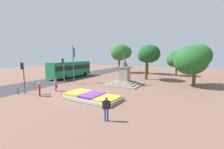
{
  "coord_description": "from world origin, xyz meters",
  "views": [
    {
      "loc": [
        10.72,
        -13.42,
        4.57
      ],
      "look_at": [
        2.12,
        3.42,
        2.11
      ],
      "focal_mm": 24.0,
      "sensor_mm": 36.0,
      "label": 1
    }
  ],
  "objects": [
    {
      "name": "pedestrian_near_planter",
      "position": [
        5.85,
        -4.75,
        1.02
      ],
      "size": [
        0.5,
        0.38,
        1.75
      ],
      "color": "#264CA5",
      "rests_on": "ground_plane"
    },
    {
      "name": "kerb_bollard_south",
      "position": [
        -6.85,
        -3.24,
        0.41
      ],
      "size": [
        0.14,
        0.14,
        0.78
      ],
      "color": "#4C5156",
      "rests_on": "ground_plane"
    },
    {
      "name": "pedestrian_with_handbag",
      "position": [
        -4.13,
        -0.08,
        0.99
      ],
      "size": [
        0.72,
        0.33,
        1.75
      ],
      "color": "#8C4C99",
      "rests_on": "ground_plane"
    },
    {
      "name": "traffic_light_near_crossing",
      "position": [
        -6.37,
        -2.73,
        2.59
      ],
      "size": [
        0.41,
        0.3,
        3.71
      ],
      "color": "#4C5156",
      "rests_on": "ground_plane"
    },
    {
      "name": "park_tree_far_left",
      "position": [
        11.3,
        11.58,
        4.01
      ],
      "size": [
        5.23,
        5.86,
        6.23
      ],
      "color": "brown",
      "rests_on": "ground_plane"
    },
    {
      "name": "flower_planter",
      "position": [
        1.88,
        -0.96,
        0.26
      ],
      "size": [
        6.23,
        3.36,
        0.59
      ],
      "color": "#38281C",
      "rests_on": "ground_plane"
    },
    {
      "name": "statue_monument",
      "position": [
        2.1,
        7.76,
        0.94
      ],
      "size": [
        4.91,
        4.91,
        4.82
      ],
      "color": "gray",
      "rests_on": "ground_plane"
    },
    {
      "name": "banner_pole",
      "position": [
        -6.05,
        5.54,
        3.23
      ],
      "size": [
        0.14,
        0.63,
        6.09
      ],
      "color": "#4C5156",
      "rests_on": "ground_plane"
    },
    {
      "name": "park_tree_distant",
      "position": [
        1.93,
        22.63,
        4.67
      ],
      "size": [
        5.12,
        4.64,
        6.68
      ],
      "color": "brown",
      "rests_on": "ground_plane"
    },
    {
      "name": "pedestrian_crossing_plaza",
      "position": [
        -3.89,
        -2.6,
        0.93
      ],
      "size": [
        0.51,
        0.38,
        1.62
      ],
      "color": "black",
      "rests_on": "ground_plane"
    },
    {
      "name": "park_tree_behind_statue",
      "position": [
        -4.86,
        22.39,
        5.3
      ],
      "size": [
        5.15,
        5.22,
        7.47
      ],
      "color": "brown",
      "rests_on": "ground_plane"
    },
    {
      "name": "park_tree_mid_canopy",
      "position": [
        4.19,
        14.13,
        4.82
      ],
      "size": [
        4.14,
        4.52,
        6.45
      ],
      "color": "#4C3823",
      "rests_on": "ground_plane"
    },
    {
      "name": "kerb_bollard_mid_a",
      "position": [
        -6.9,
        -1.04,
        0.52
      ],
      "size": [
        0.15,
        0.15,
        0.99
      ],
      "color": "slate",
      "rests_on": "ground_plane"
    },
    {
      "name": "ground_plane",
      "position": [
        0.0,
        0.0,
        0.0
      ],
      "size": [
        93.14,
        93.14,
        0.0
      ],
      "primitive_type": "plane",
      "color": "brown"
    },
    {
      "name": "city_bus",
      "position": [
        -10.64,
        9.7,
        1.83
      ],
      "size": [
        2.87,
        9.86,
        3.18
      ],
      "color": "#197A47",
      "rests_on": "ground_plane"
    },
    {
      "name": "park_tree_far_right",
      "position": [
        8.38,
        22.35,
        3.61
      ],
      "size": [
        4.13,
        4.12,
        5.5
      ],
      "color": "#4C3823",
      "rests_on": "ground_plane"
    },
    {
      "name": "street_asphalt_strip",
      "position": [
        -10.45,
        0.0,
        0.01
      ],
      "size": [
        6.59,
        81.5,
        0.01
      ],
      "primitive_type": "cube",
      "color": "#333335",
      "rests_on": "ground_plane"
    },
    {
      "name": "traffic_light_mid_block",
      "position": [
        -6.65,
        3.89,
        2.76
      ],
      "size": [
        0.41,
        0.3,
        4.04
      ],
      "color": "slate",
      "rests_on": "ground_plane"
    }
  ]
}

